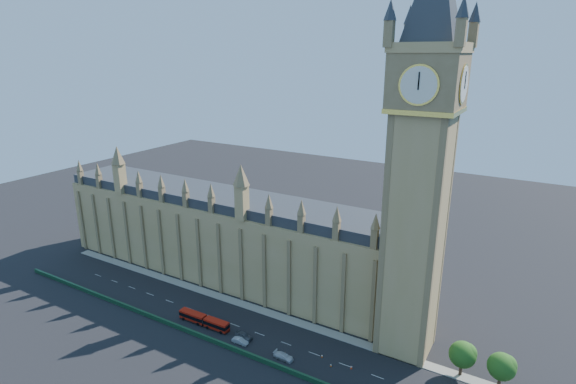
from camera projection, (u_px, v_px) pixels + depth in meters
The scene contains 15 objects.
ground at pixel (247, 329), 118.76m from camera, with size 400.00×400.00×0.00m, color black.
palace_westminster at pixel (222, 235), 144.86m from camera, with size 120.00×20.00×28.00m.
elizabeth_tower at pixel (424, 128), 95.82m from camera, with size 20.59×20.59×105.00m.
bridge_parapet at pixel (226, 346), 111.16m from camera, with size 160.00×0.60×1.20m, color #1E4C2D.
kerb_north at pixel (267, 312), 126.57m from camera, with size 160.00×3.00×0.16m, color gray.
tree_east_near at pixel (464, 354), 100.20m from camera, with size 6.00×6.00×8.50m.
tree_east_far at pixel (503, 366), 96.34m from camera, with size 6.00×6.00×8.50m.
red_bus at pixel (204, 320), 120.37m from camera, with size 15.61×2.69×2.65m.
car_grey at pixel (244, 336), 114.78m from camera, with size 1.90×4.73×1.61m, color #46494F.
car_silver at pixel (240, 341), 112.80m from camera, with size 1.50×4.30×1.42m, color #A8ABB0.
car_white at pixel (283, 356), 107.04m from camera, with size 2.07×5.09×1.48m, color silver.
cone_a at pixel (285, 353), 108.72m from camera, with size 0.48×0.48×0.68m.
cone_b at pixel (331, 365), 104.63m from camera, with size 0.52×0.52×0.64m.
cone_c at pixel (351, 367), 103.87m from camera, with size 0.50×0.50×0.76m.
cone_d at pixel (322, 356), 107.77m from camera, with size 0.54×0.54×0.68m.
Camera 1 is at (61.23, -83.13, 69.91)m, focal length 28.00 mm.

